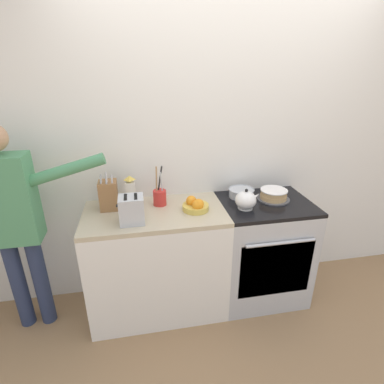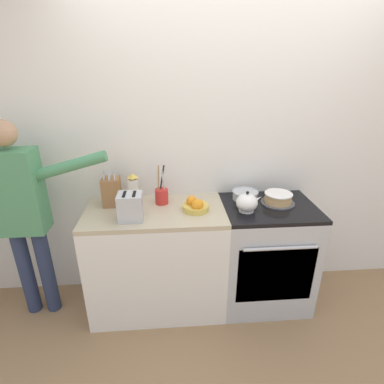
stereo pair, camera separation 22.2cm
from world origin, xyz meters
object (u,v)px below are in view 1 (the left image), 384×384
at_px(person_baker, 14,217).
at_px(mixing_bowl, 241,193).
at_px(utensil_crock, 160,197).
at_px(fruit_bowl, 196,205).
at_px(toaster, 132,210).
at_px(tea_kettle, 246,200).
at_px(milk_carton, 130,191).
at_px(stove_range, 261,250).
at_px(layer_cake, 274,195).
at_px(knife_block, 109,195).

bearing_deg(person_baker, mixing_bowl, -2.63).
height_order(mixing_bowl, utensil_crock, utensil_crock).
xyz_separation_m(mixing_bowl, fruit_bowl, (-0.43, -0.18, 0.00)).
xyz_separation_m(fruit_bowl, toaster, (-0.47, -0.10, 0.06)).
bearing_deg(person_baker, toaster, -17.16).
distance_m(tea_kettle, fruit_bowl, 0.39).
xyz_separation_m(utensil_crock, person_baker, (-1.02, -0.11, -0.02)).
distance_m(mixing_bowl, milk_carton, 0.91).
relative_size(tea_kettle, utensil_crock, 0.63).
distance_m(mixing_bowl, toaster, 0.94).
bearing_deg(fruit_bowl, milk_carton, 157.57).
xyz_separation_m(tea_kettle, utensil_crock, (-0.64, 0.19, 0.00)).
relative_size(mixing_bowl, toaster, 1.08).
bearing_deg(stove_range, milk_carton, 171.32).
bearing_deg(tea_kettle, toaster, -175.85).
bearing_deg(layer_cake, person_baker, -178.97).
height_order(tea_kettle, toaster, toaster).
height_order(knife_block, person_baker, person_baker).
bearing_deg(tea_kettle, milk_carton, 164.76).
height_order(layer_cake, milk_carton, milk_carton).
relative_size(layer_cake, person_baker, 0.17).
xyz_separation_m(knife_block, toaster, (0.17, -0.25, -0.02)).
xyz_separation_m(stove_range, fruit_bowl, (-0.59, -0.03, 0.49)).
distance_m(tea_kettle, toaster, 0.86).
bearing_deg(tea_kettle, fruit_bowl, 174.38).
xyz_separation_m(layer_cake, mixing_bowl, (-0.24, 0.10, -0.00)).
height_order(stove_range, tea_kettle, tea_kettle).
height_order(milk_carton, person_baker, person_baker).
relative_size(utensil_crock, person_baker, 0.20).
height_order(knife_block, utensil_crock, utensil_crock).
xyz_separation_m(stove_range, mixing_bowl, (-0.16, 0.14, 0.49)).
xyz_separation_m(mixing_bowl, person_baker, (-1.70, -0.14, 0.01)).
distance_m(stove_range, fruit_bowl, 0.77).
bearing_deg(toaster, tea_kettle, 4.15).
relative_size(knife_block, milk_carton, 1.27).
height_order(mixing_bowl, knife_block, knife_block).
bearing_deg(knife_block, fruit_bowl, -13.54).
xyz_separation_m(layer_cake, toaster, (-1.14, -0.18, 0.06)).
relative_size(tea_kettle, fruit_bowl, 0.99).
height_order(tea_kettle, fruit_bowl, tea_kettle).
distance_m(layer_cake, mixing_bowl, 0.26).
height_order(toaster, milk_carton, milk_carton).
bearing_deg(person_baker, tea_kettle, -9.91).
bearing_deg(utensil_crock, milk_carton, 168.59).
bearing_deg(fruit_bowl, stove_range, 3.31).
height_order(fruit_bowl, person_baker, person_baker).
distance_m(layer_cake, fruit_bowl, 0.67).
bearing_deg(milk_carton, mixing_bowl, -1.27).
distance_m(stove_range, tea_kettle, 0.56).
height_order(layer_cake, fruit_bowl, fruit_bowl).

